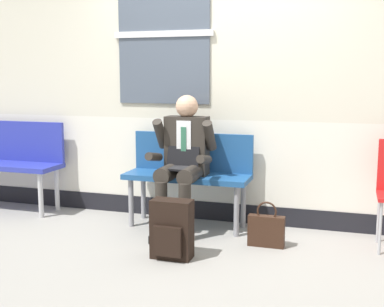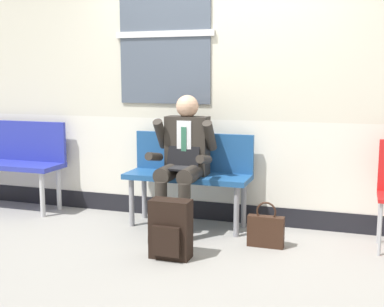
% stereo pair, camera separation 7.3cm
% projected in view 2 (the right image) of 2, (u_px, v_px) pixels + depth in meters
% --- Properties ---
extents(ground_plane, '(18.00, 18.00, 0.00)m').
position_uv_depth(ground_plane, '(199.00, 240.00, 4.44)').
color(ground_plane, gray).
extents(station_wall, '(6.72, 0.17, 3.15)m').
position_uv_depth(station_wall, '(220.00, 63.00, 4.86)').
color(station_wall, beige).
rests_on(station_wall, ground).
extents(bench_with_person, '(1.20, 0.42, 0.89)m').
position_uv_depth(bench_with_person, '(190.00, 170.00, 4.82)').
color(bench_with_person, navy).
rests_on(bench_with_person, ground).
extents(bench_empty, '(1.30, 0.42, 0.95)m').
position_uv_depth(bench_empty, '(9.00, 156.00, 5.48)').
color(bench_empty, '#28339E').
rests_on(bench_empty, ground).
extents(person_seated, '(0.57, 0.70, 1.27)m').
position_uv_depth(person_seated, '(183.00, 159.00, 4.62)').
color(person_seated, '#2D2823').
rests_on(person_seated, ground).
extents(backpack, '(0.32, 0.20, 0.47)m').
position_uv_depth(backpack, '(170.00, 230.00, 3.97)').
color(backpack, black).
rests_on(backpack, ground).
extents(handbag, '(0.31, 0.08, 0.39)m').
position_uv_depth(handbag, '(266.00, 230.00, 4.25)').
color(handbag, '#331E14').
rests_on(handbag, ground).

